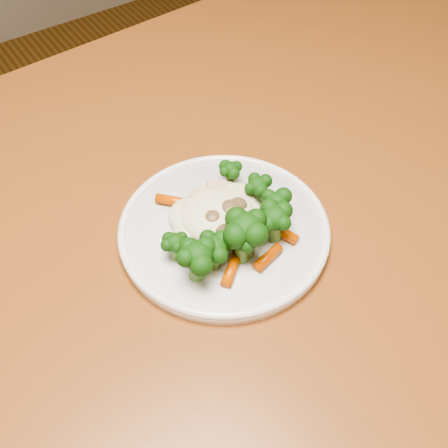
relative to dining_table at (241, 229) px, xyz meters
name	(u,v)px	position (x,y,z in m)	size (l,w,h in m)	color
dining_table	(241,229)	(0.00, 0.00, 0.00)	(1.25, 0.88, 0.75)	brown
plate	(224,232)	(-0.07, -0.06, 0.10)	(0.24, 0.24, 0.01)	white
meal	(231,225)	(-0.07, -0.08, 0.13)	(0.16, 0.16, 0.05)	beige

